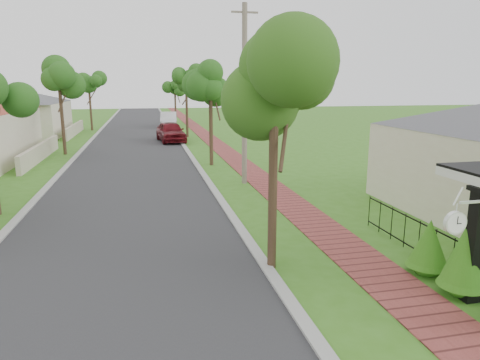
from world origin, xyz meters
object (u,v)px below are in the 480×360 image
object	(u,v)px
porch_post	(474,250)
parked_car_red	(171,132)
utility_pole	(245,95)
parked_car_white	(169,120)
station_clock	(457,221)
near_tree	(275,85)

from	to	relation	value
porch_post	parked_car_red	bearing A→B (deg)	99.52
porch_post	utility_pole	bearing A→B (deg)	100.62
parked_car_white	station_clock	distance (m)	41.19
utility_pole	station_clock	distance (m)	12.66
station_clock	utility_pole	bearing A→B (deg)	96.36
parked_car_red	utility_pole	xyz separation A→B (m)	(2.45, -16.02, 3.27)
utility_pole	station_clock	size ratio (longest dim) A/B	7.47
near_tree	parked_car_white	bearing A→B (deg)	90.60
utility_pole	station_clock	bearing A→B (deg)	-83.64
porch_post	near_tree	xyz separation A→B (m)	(-3.75, 2.50, 3.44)
near_tree	utility_pole	world-z (taller)	utility_pole
parked_car_white	near_tree	world-z (taller)	near_tree
near_tree	station_clock	distance (m)	4.85
near_tree	porch_post	bearing A→B (deg)	-33.69
parked_car_white	utility_pole	world-z (taller)	utility_pole
parked_car_white	utility_pole	bearing A→B (deg)	-82.46
porch_post	station_clock	xyz separation A→B (m)	(-0.87, -0.40, 0.83)
parked_car_red	porch_post	bearing A→B (deg)	-87.22
porch_post	station_clock	distance (m)	1.27
parked_car_red	parked_car_white	distance (m)	12.64
porch_post	parked_car_red	world-z (taller)	porch_post
parked_car_white	near_tree	bearing A→B (deg)	-85.65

